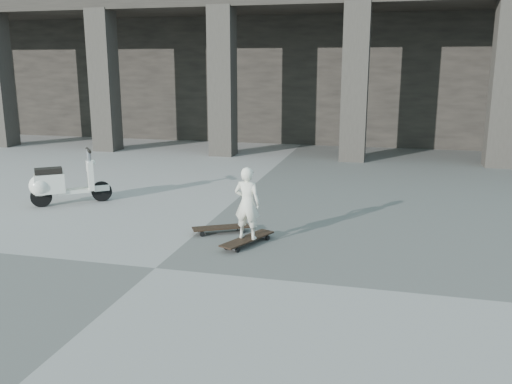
% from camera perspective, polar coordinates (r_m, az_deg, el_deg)
% --- Properties ---
extents(ground, '(90.00, 90.00, 0.00)m').
position_cam_1_polar(ground, '(6.94, -10.54, -7.88)').
color(ground, '#535350').
rests_on(ground, ground).
extents(colonnade, '(28.00, 8.82, 6.00)m').
position_cam_1_polar(colonnade, '(19.83, 6.30, 14.81)').
color(colonnade, black).
rests_on(colonnade, ground).
extents(longboard, '(0.60, 0.98, 0.10)m').
position_cam_1_polar(longboard, '(7.65, -0.92, -5.02)').
color(longboard, black).
rests_on(longboard, ground).
extents(skateboard_spare, '(0.85, 0.60, 0.10)m').
position_cam_1_polar(skateboard_spare, '(8.18, -3.71, -3.82)').
color(skateboard_spare, black).
rests_on(skateboard_spare, ground).
extents(child, '(0.39, 0.28, 1.02)m').
position_cam_1_polar(child, '(7.50, -0.93, -1.18)').
color(child, silver).
rests_on(child, longboard).
extents(scooter, '(1.20, 0.98, 0.99)m').
position_cam_1_polar(scooter, '(10.33, -20.25, 0.81)').
color(scooter, black).
rests_on(scooter, ground).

